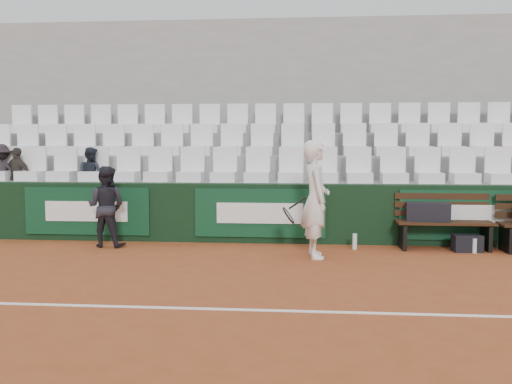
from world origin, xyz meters
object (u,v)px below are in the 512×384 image
object	(u,v)px
sports_bag_left	(428,212)
tennis_player	(315,199)
spectator_c	(90,152)
bench_left	(444,235)
sports_bag_ground	(467,243)
spectator_a	(0,150)
spectator_b	(17,152)
water_bottle_near	(355,241)
water_bottle_far	(475,246)
ball_kid	(106,206)

from	to	relation	value
sports_bag_left	tennis_player	size ratio (longest dim) A/B	0.39
spectator_c	bench_left	bearing A→B (deg)	-165.25
sports_bag_ground	spectator_a	bearing A→B (deg)	172.45
sports_bag_ground	spectator_b	world-z (taller)	spectator_b
bench_left	sports_bag_ground	world-z (taller)	bench_left
spectator_c	sports_bag_left	bearing A→B (deg)	-165.15
sports_bag_left	spectator_b	world-z (taller)	spectator_b
water_bottle_near	spectator_b	world-z (taller)	spectator_b
bench_left	spectator_a	world-z (taller)	spectator_a
water_bottle_far	tennis_player	world-z (taller)	tennis_player
sports_bag_left	spectator_a	world-z (taller)	spectator_a
sports_bag_ground	spectator_b	distance (m)	8.06
sports_bag_ground	spectator_c	xyz separation A→B (m)	(-6.46, 1.08, 1.40)
bench_left	spectator_a	bearing A→B (deg)	173.37
spectator_b	spectator_c	world-z (taller)	spectator_c
sports_bag_left	water_bottle_near	bearing A→B (deg)	-170.54
water_bottle_far	ball_kid	distance (m)	5.88
sports_bag_left	spectator_b	distance (m)	7.41
bench_left	ball_kid	xyz separation A→B (m)	(-5.46, -0.24, 0.44)
bench_left	water_bottle_far	size ratio (longest dim) A/B	6.56
water_bottle_near	water_bottle_far	xyz separation A→B (m)	(1.82, -0.14, -0.01)
water_bottle_near	spectator_a	distance (m)	6.69
bench_left	water_bottle_near	bearing A→B (deg)	-174.06
water_bottle_near	bench_left	bearing A→B (deg)	5.94
ball_kid	spectator_c	size ratio (longest dim) A/B	1.24
bench_left	water_bottle_near	xyz separation A→B (m)	(-1.42, -0.15, -0.10)
ball_kid	spectator_a	world-z (taller)	spectator_a
sports_bag_left	spectator_a	distance (m)	7.73
sports_bag_left	spectator_b	xyz separation A→B (m)	(-7.30, 0.87, 0.94)
tennis_player	spectator_b	world-z (taller)	spectator_b
water_bottle_far	spectator_a	xyz separation A→B (m)	(-8.27, 1.21, 1.45)
sports_bag_left	water_bottle_far	world-z (taller)	sports_bag_left
spectator_a	spectator_b	size ratio (longest dim) A/B	1.06
sports_bag_left	sports_bag_ground	size ratio (longest dim) A/B	1.56
ball_kid	bench_left	bearing A→B (deg)	-172.69
sports_bag_ground	tennis_player	size ratio (longest dim) A/B	0.25
sports_bag_left	water_bottle_far	bearing A→B (deg)	-27.67
bench_left	ball_kid	bearing A→B (deg)	-177.49
water_bottle_near	ball_kid	xyz separation A→B (m)	(-4.04, -0.09, 0.53)
water_bottle_far	tennis_player	bearing A→B (deg)	-167.92
sports_bag_ground	water_bottle_near	distance (m)	1.74
sports_bag_ground	spectator_c	world-z (taller)	spectator_c
sports_bag_ground	ball_kid	distance (m)	5.80
spectator_a	spectator_c	bearing A→B (deg)	159.79
water_bottle_far	ball_kid	bearing A→B (deg)	179.49
tennis_player	spectator_a	world-z (taller)	spectator_a
spectator_c	water_bottle_near	bearing A→B (deg)	-169.46
bench_left	water_bottle_near	distance (m)	1.43
water_bottle_near	spectator_c	size ratio (longest dim) A/B	0.24
bench_left	sports_bag_left	xyz separation A→B (m)	(-0.25, 0.05, 0.37)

